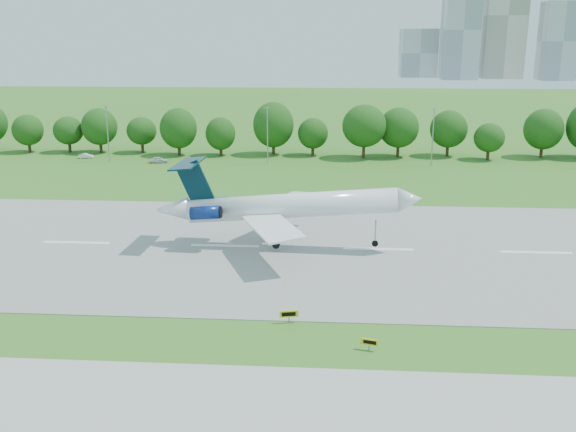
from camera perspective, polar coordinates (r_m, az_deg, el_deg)
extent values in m
plane|color=#2B671B|center=(60.69, 9.61, -10.51)|extent=(600.00, 600.00, 0.00)
cube|color=gray|center=(83.77, 8.02, -2.96)|extent=(400.00, 45.00, 0.08)
cylinder|color=#382314|center=(157.73, -16.15, 5.99)|extent=(0.70, 0.70, 3.60)
sphere|color=#0F3B0E|center=(157.11, -16.27, 7.57)|extent=(8.40, 8.40, 8.40)
cylinder|color=#382314|center=(148.94, -1.44, 6.06)|extent=(0.70, 0.70, 3.60)
sphere|color=#0F3B0E|center=(148.27, -1.45, 7.74)|extent=(8.40, 8.40, 8.40)
cylinder|color=#382314|center=(150.62, 13.97, 5.71)|extent=(0.70, 0.70, 3.60)
sphere|color=#0F3B0E|center=(149.96, 14.08, 7.37)|extent=(8.40, 8.40, 8.40)
cylinder|color=gray|center=(146.13, -15.73, 6.97)|extent=(0.24, 0.24, 12.00)
cube|color=gray|center=(145.40, -15.91, 9.34)|extent=(0.90, 0.25, 0.18)
cylinder|color=gray|center=(138.45, -1.84, 7.09)|extent=(0.24, 0.24, 12.00)
cube|color=gray|center=(137.68, -1.86, 9.60)|extent=(0.90, 0.25, 0.18)
cylinder|color=gray|center=(139.40, 12.74, 6.78)|extent=(0.24, 0.24, 12.00)
cube|color=gray|center=(138.64, 12.89, 9.27)|extent=(0.90, 0.25, 0.18)
cube|color=#B2B2B7|center=(441.80, 15.08, 15.68)|extent=(22.00, 22.00, 62.00)
cube|color=beige|center=(463.01, 18.61, 16.51)|extent=(26.00, 26.00, 80.00)
cube|color=#B2B2B7|center=(451.90, 22.85, 14.12)|extent=(20.00, 20.00, 48.00)
cube|color=#B2B2B7|center=(463.04, 11.48, 14.01)|extent=(24.00, 24.00, 32.00)
cylinder|color=white|center=(82.07, 0.33, 0.93)|extent=(27.19, 4.41, 5.44)
cone|color=white|center=(81.53, 10.79, 1.48)|extent=(3.27, 3.28, 3.37)
cone|color=white|center=(85.38, -10.13, 0.59)|extent=(4.70, 3.35, 3.50)
cube|color=white|center=(76.54, -1.38, -0.96)|extent=(8.57, 12.49, 0.61)
cube|color=white|center=(88.54, -0.26, 1.34)|extent=(9.39, 12.41, 0.61)
cube|color=#042230|center=(83.71, -8.25, 2.92)|extent=(4.92, 0.68, 6.14)
cube|color=#042230|center=(83.43, -8.91, 4.63)|extent=(3.27, 8.64, 0.44)
cylinder|color=navy|center=(81.87, -7.35, 0.29)|extent=(3.97, 1.88, 2.02)
cylinder|color=navy|center=(86.24, -6.62, 1.10)|extent=(3.97, 1.88, 2.02)
cylinder|color=gray|center=(82.49, 7.78, -1.40)|extent=(0.18, 0.18, 3.14)
cylinder|color=black|center=(82.96, 7.74, -2.44)|extent=(0.82, 0.31, 0.81)
cylinder|color=gray|center=(81.25, -1.08, -1.52)|extent=(0.22, 0.22, 3.14)
cylinder|color=black|center=(81.73, -1.07, -2.57)|extent=(1.00, 0.45, 0.99)
cylinder|color=gray|center=(85.00, -0.73, -0.74)|extent=(0.22, 0.22, 3.14)
cylinder|color=black|center=(85.45, -0.72, -1.75)|extent=(1.00, 0.45, 0.99)
cube|color=gray|center=(62.31, 0.09, -9.15)|extent=(0.13, 0.13, 0.79)
cube|color=#DCBA0B|center=(62.07, 0.09, -8.68)|extent=(1.80, 0.56, 0.62)
cube|color=black|center=(61.96, 0.11, -8.73)|extent=(1.33, 0.29, 0.39)
cube|color=gray|center=(57.74, 7.22, -11.46)|extent=(0.12, 0.12, 0.67)
cube|color=#DCBA0B|center=(57.53, 7.24, -11.03)|extent=(1.52, 0.57, 0.53)
cube|color=black|center=(57.44, 7.22, -11.08)|extent=(1.11, 0.32, 0.33)
imported|color=silver|center=(152.84, -17.53, 5.11)|extent=(3.38, 1.32, 1.09)
imported|color=silver|center=(143.22, -11.42, 4.92)|extent=(4.19, 2.28, 1.35)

